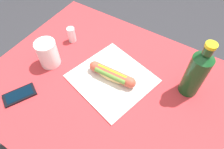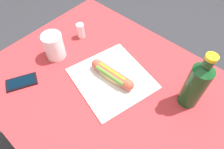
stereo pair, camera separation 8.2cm
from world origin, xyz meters
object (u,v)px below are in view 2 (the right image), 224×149
object	(u,v)px
hot_dog	(112,74)
salt_shaker	(81,31)
soda_bottle	(196,84)
drinking_cup	(54,46)
cell_phone	(22,82)

from	to	relation	value
hot_dog	salt_shaker	world-z (taller)	salt_shaker
soda_bottle	salt_shaker	bearing A→B (deg)	2.44
drinking_cup	salt_shaker	distance (m)	0.16
hot_dog	soda_bottle	xyz separation A→B (m)	(-0.28, -0.12, 0.08)
hot_dog	cell_phone	world-z (taller)	hot_dog
hot_dog	salt_shaker	xyz separation A→B (m)	(0.29, -0.09, 0.01)
cell_phone	hot_dog	bearing A→B (deg)	-135.11
soda_bottle	salt_shaker	distance (m)	0.57
drinking_cup	cell_phone	bearing A→B (deg)	94.19
hot_dog	drinking_cup	size ratio (longest dim) A/B	1.78
drinking_cup	hot_dog	bearing A→B (deg)	-166.10
hot_dog	cell_phone	bearing A→B (deg)	44.89
soda_bottle	salt_shaker	size ratio (longest dim) A/B	3.41
cell_phone	drinking_cup	size ratio (longest dim) A/B	1.16
soda_bottle	drinking_cup	xyz separation A→B (m)	(0.56, 0.19, -0.05)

